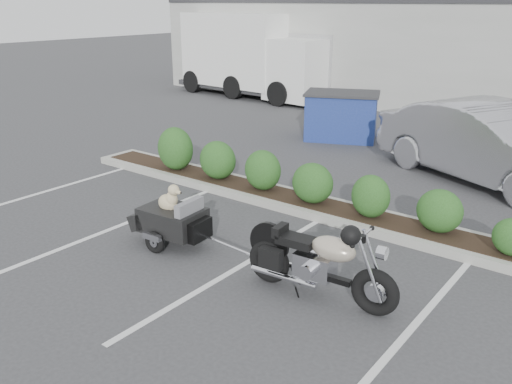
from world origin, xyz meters
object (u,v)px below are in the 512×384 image
Objects in this scene: dumpster at (341,116)px; pet_trailer at (172,219)px; motorcycle at (319,263)px; delivery_truck at (255,57)px; sedan at (490,144)px.

pet_trailer is at bearing -103.93° from dumpster.
motorcycle reaches higher than pet_trailer.
delivery_truck reaches higher than pet_trailer.
sedan is 12.54m from delivery_truck.
pet_trailer is 0.24× the size of delivery_truck.
motorcycle is at bearing -4.86° from pet_trailer.
motorcycle is at bearing -159.36° from sedan.
pet_trailer is 8.14m from dumpster.
sedan is (3.13, 6.50, 0.42)m from pet_trailer.
delivery_truck is at bearing 85.18° from sedan.
sedan is at bearing 82.49° from motorcycle.
pet_trailer is at bearing -53.10° from delivery_truck.
delivery_truck reaches higher than motorcycle.
pet_trailer is 14.79m from delivery_truck.
dumpster is (-4.13, 8.04, 0.18)m from motorcycle.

